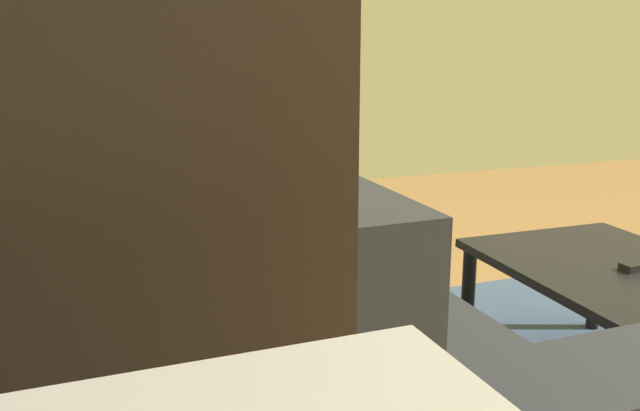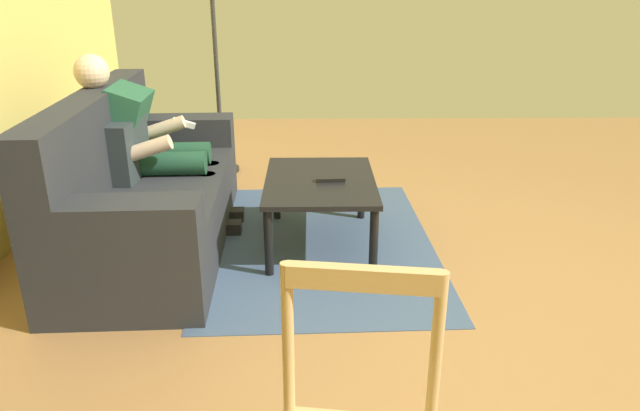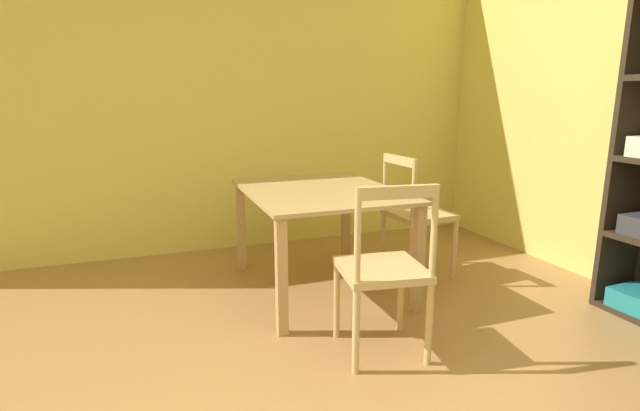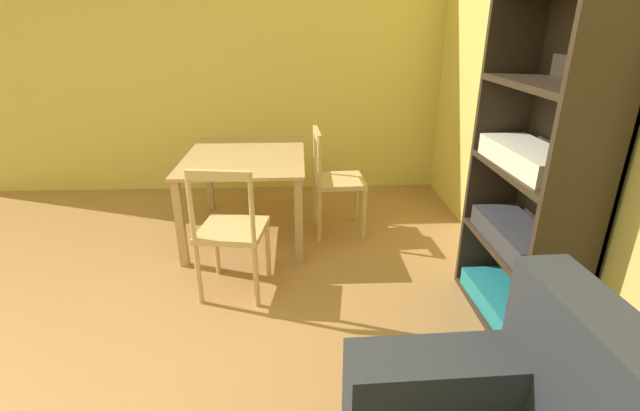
{
  "view_description": "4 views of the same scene",
  "coord_description": "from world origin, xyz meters",
  "views": [
    {
      "loc": [
        -0.66,
        2.29,
        1.16
      ],
      "look_at": [
        1.03,
        1.69,
        0.71
      ],
      "focal_mm": 39.03,
      "sensor_mm": 36.0,
      "label": 1
    },
    {
      "loc": [
        -2.34,
        0.73,
        1.59
      ],
      "look_at": [
        1.02,
        0.68,
        0.26
      ],
      "focal_mm": 33.0,
      "sensor_mm": 36.0,
      "label": 2
    },
    {
      "loc": [
        0.85,
        -0.49,
        1.33
      ],
      "look_at": [
        -2.19,
        0.63,
        0.6
      ],
      "focal_mm": 27.3,
      "sensor_mm": 36.0,
      "label": 3
    },
    {
      "loc": [
        1.46,
        1.09,
        1.73
      ],
      "look_at": [
        -0.58,
        1.18,
        0.9
      ],
      "focal_mm": 25.26,
      "sensor_mm": 36.0,
      "label": 4
    }
  ],
  "objects": [
    {
      "name": "wall_side",
      "position": [
        -3.42,
        0.0,
        1.38
      ],
      "size": [
        0.12,
        5.27,
        2.76
      ],
      "primitive_type": "cube",
      "color": "#D2BE5D",
      "rests_on": "ground_plane"
    },
    {
      "name": "dining_table",
      "position": [
        -2.19,
        0.63,
        0.61
      ],
      "size": [
        1.24,
        0.98,
        0.71
      ],
      "color": "tan",
      "rests_on": "ground_plane"
    },
    {
      "name": "dining_chair_near_wall",
      "position": [
        -2.19,
        1.39,
        0.47
      ],
      "size": [
        0.44,
        0.44,
        0.92
      ],
      "color": "tan",
      "rests_on": "ground_plane"
    },
    {
      "name": "dining_chair_facing_couch",
      "position": [
        -1.24,
        0.63,
        0.46
      ],
      "size": [
        0.47,
        0.47,
        0.93
      ],
      "color": "tan",
      "rests_on": "ground_plane"
    }
  ]
}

